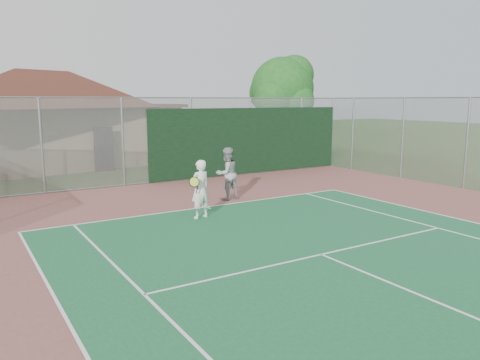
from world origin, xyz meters
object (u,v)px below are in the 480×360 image
object	(u,v)px
tree	(284,91)
player_grey_back	(227,174)
player_white_front	(200,190)
clubhouse	(42,109)

from	to	relation	value
tree	player_grey_back	size ratio (longest dim) A/B	3.32
player_white_front	clubhouse	bearing A→B (deg)	-93.19
clubhouse	player_white_front	distance (m)	14.97
player_white_front	player_grey_back	world-z (taller)	player_grey_back
tree	player_grey_back	bearing A→B (deg)	-136.24
player_grey_back	player_white_front	bearing A→B (deg)	35.82
tree	player_grey_back	distance (m)	12.24
clubhouse	player_white_front	size ratio (longest dim) A/B	8.68
tree	player_white_front	bearing A→B (deg)	-136.36
clubhouse	tree	world-z (taller)	tree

